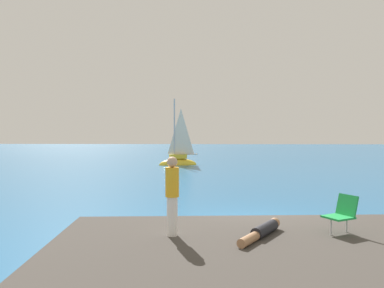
{
  "coord_description": "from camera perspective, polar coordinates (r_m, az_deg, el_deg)",
  "views": [
    {
      "loc": [
        -1.47,
        -10.89,
        2.68
      ],
      "look_at": [
        -2.38,
        15.66,
        1.9
      ],
      "focal_mm": 34.49,
      "sensor_mm": 36.0,
      "label": 1
    }
  ],
  "objects": [
    {
      "name": "sailboat_near",
      "position": [
        31.03,
        -2.15,
        -2.66
      ],
      "size": [
        3.38,
        1.88,
        6.11
      ],
      "rotation": [
        0.0,
        0.0,
        3.4
      ],
      "color": "yellow",
      "rests_on": "ground"
    },
    {
      "name": "shore_ledge",
      "position": [
        7.55,
        10.56,
        -16.77
      ],
      "size": [
        8.43,
        5.11,
        0.58
      ],
      "primitive_type": "cube",
      "rotation": [
        0.0,
        0.0,
        0.07
      ],
      "color": "#423D38",
      "rests_on": "ground"
    },
    {
      "name": "boulder_seaward",
      "position": [
        10.24,
        20.46,
        -13.58
      ],
      "size": [
        1.7,
        1.6,
        0.88
      ],
      "primitive_type": "cube",
      "rotation": [
        -0.13,
        0.01,
        2.71
      ],
      "color": "#3B3F36",
      "rests_on": "ground"
    },
    {
      "name": "beach_chair",
      "position": [
        8.45,
        22.2,
        -9.74
      ],
      "size": [
        0.75,
        0.71,
        0.8
      ],
      "rotation": [
        0.0,
        0.0,
        3.66
      ],
      "color": "green",
      "rests_on": "shore_ledge"
    },
    {
      "name": "boulder_inland",
      "position": [
        10.06,
        18.56,
        -13.84
      ],
      "size": [
        0.89,
        1.06,
        0.61
      ],
      "primitive_type": "cube",
      "rotation": [
        -0.04,
        -0.03,
        1.5
      ],
      "color": "#473B32",
      "rests_on": "ground"
    },
    {
      "name": "ground_plane",
      "position": [
        11.31,
        9.59,
        -12.03
      ],
      "size": [
        160.0,
        160.0,
        0.0
      ],
      "primitive_type": "plane",
      "color": "#236093"
    },
    {
      "name": "person_standing",
      "position": [
        7.59,
        -3.09,
        -7.66
      ],
      "size": [
        0.28,
        0.28,
        1.62
      ],
      "rotation": [
        0.0,
        0.0,
        5.52
      ],
      "color": "white",
      "rests_on": "shore_ledge"
    },
    {
      "name": "person_sunbather",
      "position": [
        7.81,
        10.82,
        -13.05
      ],
      "size": [
        1.06,
        1.56,
        0.25
      ],
      "rotation": [
        0.0,
        0.0,
        4.15
      ],
      "color": "black",
      "rests_on": "shore_ledge"
    }
  ]
}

